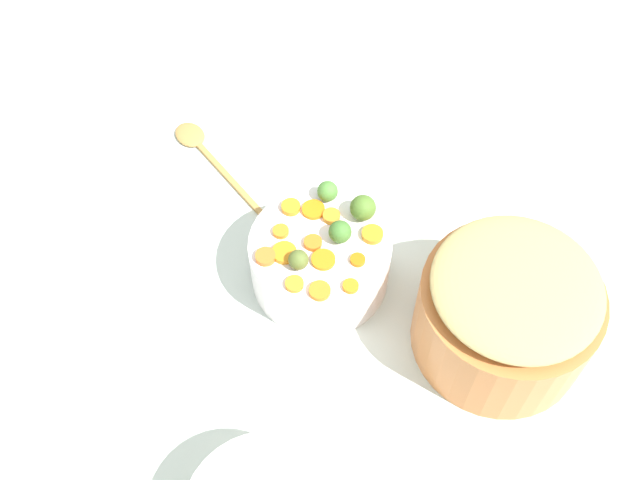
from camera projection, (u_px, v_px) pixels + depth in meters
tabletop at (330, 308)px, 1.26m from camera, size 2.40×2.40×0.02m
serving_bowl_carrots at (320, 261)px, 1.24m from camera, size 0.23×0.23×0.10m
metal_pot at (504, 317)px, 1.15m from camera, size 0.28×0.28×0.15m
stuffing_mound at (517, 286)px, 1.07m from camera, size 0.25×0.25×0.04m
carrot_slice_0 at (313, 210)px, 1.23m from camera, size 0.05×0.05×0.01m
carrot_slice_1 at (357, 258)px, 1.17m from camera, size 0.03×0.03×0.01m
carrot_slice_2 at (284, 253)px, 1.18m from camera, size 0.06×0.06×0.01m
carrot_slice_3 at (325, 259)px, 1.17m from camera, size 0.05×0.05×0.01m
carrot_slice_4 at (294, 284)px, 1.15m from camera, size 0.04×0.04×0.01m
carrot_slice_5 at (314, 242)px, 1.19m from camera, size 0.04×0.04×0.01m
carrot_slice_6 at (281, 231)px, 1.20m from camera, size 0.03×0.03×0.01m
carrot_slice_7 at (372, 234)px, 1.20m from camera, size 0.05×0.05×0.01m
carrot_slice_8 at (289, 208)px, 1.23m from camera, size 0.04×0.04×0.01m
carrot_slice_9 at (351, 286)px, 1.14m from camera, size 0.03×0.03×0.01m
carrot_slice_10 at (265, 257)px, 1.17m from camera, size 0.05×0.05×0.01m
carrot_slice_11 at (331, 216)px, 1.22m from camera, size 0.04×0.04×0.01m
carrot_slice_12 at (320, 291)px, 1.14m from camera, size 0.04×0.04×0.01m
brussels_sprout_0 at (298, 260)px, 1.16m from camera, size 0.03×0.03×0.03m
brussels_sprout_1 at (328, 191)px, 1.23m from camera, size 0.04×0.04×0.04m
brussels_sprout_2 at (363, 208)px, 1.21m from camera, size 0.04×0.04×0.04m
brussels_sprout_3 at (340, 232)px, 1.18m from camera, size 0.04×0.04×0.04m
wooden_spoon at (202, 148)px, 1.43m from camera, size 0.08×0.30×0.01m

